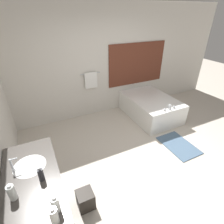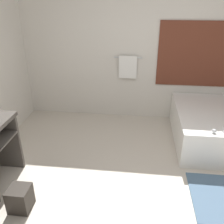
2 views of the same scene
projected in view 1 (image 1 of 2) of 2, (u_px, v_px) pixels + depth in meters
name	position (u px, v px, depth m)	size (l,w,h in m)	color
ground_plane	(148.00, 163.00, 3.27)	(16.00, 16.00, 0.00)	beige
wall_back_with_blinds	(102.00, 63.00, 4.35)	(7.40, 0.13, 2.70)	silver
vanity_counter	(36.00, 190.00, 2.09)	(0.62, 1.36, 0.85)	#4C4742
sink_faucet	(12.00, 165.00, 2.01)	(0.09, 0.04, 0.18)	silver
bathtub	(150.00, 106.00, 4.63)	(1.07, 1.54, 0.64)	white
water_bottle_1	(54.00, 216.00, 1.50)	(0.07, 0.07, 0.20)	silver
water_bottle_2	(55.00, 204.00, 1.59)	(0.07, 0.07, 0.20)	silver
water_bottle_3	(12.00, 192.00, 1.70)	(0.07, 0.07, 0.20)	silver
soap_dispenser	(41.00, 174.00, 1.90)	(0.06, 0.06, 0.19)	#28282D
waste_bin	(85.00, 200.00, 2.49)	(0.23, 0.23, 0.28)	#2D2823
bath_mat	(178.00, 145.00, 3.70)	(0.55, 0.82, 0.02)	slate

